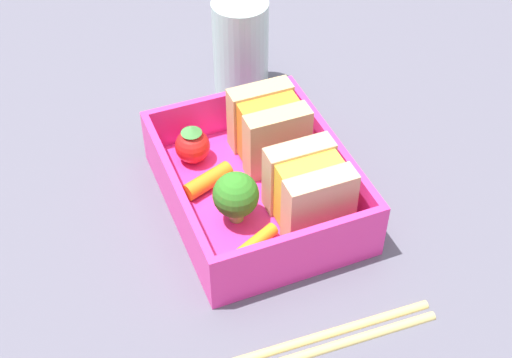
# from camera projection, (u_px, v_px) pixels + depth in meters

# --- Properties ---
(ground_plane) EXTENTS (1.20, 1.20, 0.02)m
(ground_plane) POSITION_uv_depth(u_px,v_px,m) (256.00, 211.00, 0.60)
(ground_plane) COLOR #535160
(bento_tray) EXTENTS (0.18, 0.14, 0.01)m
(bento_tray) POSITION_uv_depth(u_px,v_px,m) (256.00, 197.00, 0.59)
(bento_tray) COLOR #EC3092
(bento_tray) RESTS_ON ground_plane
(bento_rim) EXTENTS (0.18, 0.14, 0.04)m
(bento_rim) POSITION_uv_depth(u_px,v_px,m) (256.00, 175.00, 0.57)
(bento_rim) COLOR #EC3092
(bento_rim) RESTS_ON bento_tray
(sandwich_left) EXTENTS (0.06, 0.05, 0.06)m
(sandwich_left) POSITION_uv_depth(u_px,v_px,m) (268.00, 128.00, 0.60)
(sandwich_left) COLOR tan
(sandwich_left) RESTS_ON bento_tray
(sandwich_center_left) EXTENTS (0.06, 0.05, 0.06)m
(sandwich_center_left) POSITION_uv_depth(u_px,v_px,m) (309.00, 190.00, 0.54)
(sandwich_center_left) COLOR tan
(sandwich_center_left) RESTS_ON bento_tray
(strawberry_far_left) EXTENTS (0.03, 0.03, 0.04)m
(strawberry_far_left) POSITION_uv_depth(u_px,v_px,m) (192.00, 145.00, 0.60)
(strawberry_far_left) COLOR red
(strawberry_far_left) RESTS_ON bento_tray
(carrot_stick_left) EXTENTS (0.03, 0.05, 0.01)m
(carrot_stick_left) POSITION_uv_depth(u_px,v_px,m) (208.00, 181.00, 0.58)
(carrot_stick_left) COLOR orange
(carrot_stick_left) RESTS_ON bento_tray
(broccoli_floret) EXTENTS (0.04, 0.04, 0.04)m
(broccoli_floret) POSITION_uv_depth(u_px,v_px,m) (236.00, 195.00, 0.54)
(broccoli_floret) COLOR #86C762
(broccoli_floret) RESTS_ON bento_tray
(carrot_stick_far_left) EXTENTS (0.03, 0.05, 0.01)m
(carrot_stick_far_left) POSITION_uv_depth(u_px,v_px,m) (249.00, 248.00, 0.53)
(carrot_stick_far_left) COLOR orange
(carrot_stick_far_left) RESTS_ON bento_tray
(chopstick_pair) EXTENTS (0.03, 0.18, 0.01)m
(chopstick_pair) POSITION_uv_depth(u_px,v_px,m) (313.00, 343.00, 0.49)
(chopstick_pair) COLOR tan
(chopstick_pair) RESTS_ON ground_plane
(drinking_glass) EXTENTS (0.05, 0.05, 0.09)m
(drinking_glass) POSITION_uv_depth(u_px,v_px,m) (241.00, 47.00, 0.67)
(drinking_glass) COLOR silver
(drinking_glass) RESTS_ON ground_plane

